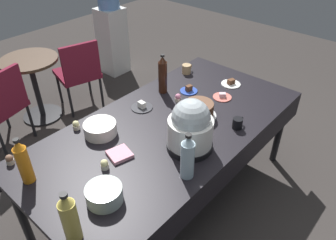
# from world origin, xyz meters

# --- Properties ---
(ground) EXTENTS (9.00, 9.00, 0.00)m
(ground) POSITION_xyz_m (0.00, 0.00, 0.00)
(ground) COLOR #383330
(potluck_table) EXTENTS (2.20, 1.10, 0.75)m
(potluck_table) POSITION_xyz_m (0.00, 0.00, 0.69)
(potluck_table) COLOR black
(potluck_table) RESTS_ON ground
(frosted_layer_cake) EXTENTS (0.27, 0.27, 0.12)m
(frosted_layer_cake) POSITION_xyz_m (0.25, -0.09, 0.81)
(frosted_layer_cake) COLOR silver
(frosted_layer_cake) RESTS_ON potluck_table
(slow_cooker) EXTENTS (0.31, 0.31, 0.37)m
(slow_cooker) POSITION_xyz_m (-0.09, -0.27, 0.92)
(slow_cooker) COLOR black
(slow_cooker) RESTS_ON potluck_table
(glass_salad_bowl) EXTENTS (0.21, 0.21, 0.09)m
(glass_salad_bowl) POSITION_xyz_m (-0.76, -0.20, 0.80)
(glass_salad_bowl) COLOR #B2C6BC
(glass_salad_bowl) RESTS_ON potluck_table
(ceramic_snack_bowl) EXTENTS (0.23, 0.23, 0.09)m
(ceramic_snack_bowl) POSITION_xyz_m (-0.39, 0.29, 0.79)
(ceramic_snack_bowl) COLOR silver
(ceramic_snack_bowl) RESTS_ON potluck_table
(dessert_plate_cobalt) EXTENTS (0.15, 0.15, 0.06)m
(dessert_plate_cobalt) POSITION_xyz_m (0.49, 0.19, 0.76)
(dessert_plate_cobalt) COLOR #2D4CB2
(dessert_plate_cobalt) RESTS_ON potluck_table
(dessert_plate_coral) EXTENTS (0.16, 0.16, 0.04)m
(dessert_plate_coral) POSITION_xyz_m (0.59, -0.08, 0.76)
(dessert_plate_coral) COLOR #E07266
(dessert_plate_coral) RESTS_ON potluck_table
(dessert_plate_charcoal) EXTENTS (0.17, 0.17, 0.05)m
(dessert_plate_charcoal) POSITION_xyz_m (0.04, 0.31, 0.76)
(dessert_plate_charcoal) COLOR #2D2D33
(dessert_plate_charcoal) RESTS_ON potluck_table
(dessert_plate_white) EXTENTS (0.17, 0.17, 0.05)m
(dessert_plate_white) POSITION_xyz_m (0.83, -0.01, 0.76)
(dessert_plate_white) COLOR white
(dessert_plate_white) RESTS_ON potluck_table
(cupcake_rose) EXTENTS (0.05, 0.05, 0.07)m
(cupcake_rose) POSITION_xyz_m (0.31, 0.16, 0.78)
(cupcake_rose) COLOR beige
(cupcake_rose) RESTS_ON potluck_table
(cupcake_vanilla) EXTENTS (0.05, 0.05, 0.07)m
(cupcake_vanilla) POSITION_xyz_m (-0.96, 0.48, 0.78)
(cupcake_vanilla) COLOR beige
(cupcake_vanilla) RESTS_ON potluck_table
(cupcake_cocoa) EXTENTS (0.05, 0.05, 0.07)m
(cupcake_cocoa) POSITION_xyz_m (-0.60, -0.00, 0.78)
(cupcake_cocoa) COLOR beige
(cupcake_cocoa) RESTS_ON potluck_table
(cupcake_berry) EXTENTS (0.05, 0.05, 0.07)m
(cupcake_berry) POSITION_xyz_m (-0.47, 0.47, 0.78)
(cupcake_berry) COLOR beige
(cupcake_berry) RESTS_ON potluck_table
(soda_bottle_ginger_ale) EXTENTS (0.08, 0.08, 0.31)m
(soda_bottle_ginger_ale) POSITION_xyz_m (-1.01, -0.27, 0.90)
(soda_bottle_ginger_ale) COLOR gold
(soda_bottle_ginger_ale) RESTS_ON potluck_table
(soda_bottle_cola) EXTENTS (0.07, 0.07, 0.34)m
(soda_bottle_cola) POSITION_xyz_m (0.34, 0.35, 0.91)
(soda_bottle_cola) COLOR #33190F
(soda_bottle_cola) RESTS_ON potluck_table
(soda_bottle_water) EXTENTS (0.08, 0.08, 0.32)m
(soda_bottle_water) POSITION_xyz_m (-0.31, -0.42, 0.90)
(soda_bottle_water) COLOR silver
(soda_bottle_water) RESTS_ON potluck_table
(soda_bottle_orange_juice) EXTENTS (0.08, 0.08, 0.31)m
(soda_bottle_orange_juice) POSITION_xyz_m (-0.96, 0.26, 0.90)
(soda_bottle_orange_juice) COLOR orange
(soda_bottle_orange_juice) RESTS_ON potluck_table
(coffee_mug_black) EXTENTS (0.11, 0.07, 0.08)m
(coffee_mug_black) POSITION_xyz_m (0.31, -0.40, 0.79)
(coffee_mug_black) COLOR black
(coffee_mug_black) RESTS_ON potluck_table
(coffee_mug_tan) EXTENTS (0.12, 0.08, 0.08)m
(coffee_mug_tan) POSITION_xyz_m (0.74, 0.42, 0.79)
(coffee_mug_tan) COLOR tan
(coffee_mug_tan) RESTS_ON potluck_table
(paper_napkin_stack) EXTENTS (0.17, 0.17, 0.02)m
(paper_napkin_stack) POSITION_xyz_m (-0.46, 0.02, 0.76)
(paper_napkin_stack) COLOR pink
(paper_napkin_stack) RESTS_ON potluck_table
(maroon_chair_left) EXTENTS (0.54, 0.54, 0.85)m
(maroon_chair_left) POSITION_xyz_m (-0.53, 1.67, 0.49)
(maroon_chair_left) COLOR maroon
(maroon_chair_left) RESTS_ON ground
(maroon_chair_right) EXTENTS (0.54, 0.54, 0.85)m
(maroon_chair_right) POSITION_xyz_m (0.38, 1.67, 0.49)
(maroon_chair_right) COLOR maroon
(maroon_chair_right) RESTS_ON ground
(round_cafe_table) EXTENTS (0.60, 0.60, 0.72)m
(round_cafe_table) POSITION_xyz_m (-0.05, 1.90, 0.50)
(round_cafe_table) COLOR #473323
(round_cafe_table) RESTS_ON ground
(water_cooler) EXTENTS (0.32, 0.32, 1.24)m
(water_cooler) POSITION_xyz_m (1.27, 2.13, 0.59)
(water_cooler) COLOR silver
(water_cooler) RESTS_ON ground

